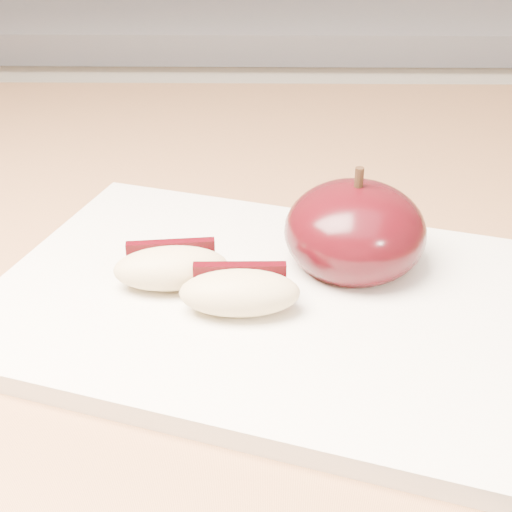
{
  "coord_description": "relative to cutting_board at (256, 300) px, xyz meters",
  "views": [
    {
      "loc": [
        -0.02,
        -0.02,
        1.15
      ],
      "look_at": [
        -0.02,
        0.35,
        0.94
      ],
      "focal_mm": 50.0,
      "sensor_mm": 36.0,
      "label": 1
    }
  ],
  "objects": [
    {
      "name": "apple_half",
      "position": [
        0.06,
        0.04,
        0.03
      ],
      "size": [
        0.12,
        0.12,
        0.08
      ],
      "rotation": [
        0.0,
        0.0,
        -0.34
      ],
      "color": "black",
      "rests_on": "cutting_board"
    },
    {
      "name": "apple_wedge_a",
      "position": [
        -0.05,
        0.01,
        0.02
      ],
      "size": [
        0.07,
        0.04,
        0.03
      ],
      "rotation": [
        0.0,
        0.0,
        0.12
      ],
      "color": "tan",
      "rests_on": "cutting_board"
    },
    {
      "name": "cutting_board",
      "position": [
        0.0,
        0.0,
        0.0
      ],
      "size": [
        0.37,
        0.32,
        0.01
      ],
      "primitive_type": "cube",
      "rotation": [
        0.0,
        0.0,
        -0.3
      ],
      "color": "silver",
      "rests_on": "island_counter"
    },
    {
      "name": "apple_wedge_b",
      "position": [
        -0.01,
        -0.02,
        0.02
      ],
      "size": [
        0.07,
        0.04,
        0.03
      ],
      "rotation": [
        0.0,
        0.0,
        0.03
      ],
      "color": "tan",
      "rests_on": "cutting_board"
    },
    {
      "name": "back_cabinet",
      "position": [
        0.02,
        0.85,
        -0.44
      ],
      "size": [
        2.4,
        0.62,
        0.94
      ],
      "color": "silver",
      "rests_on": "ground"
    }
  ]
}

